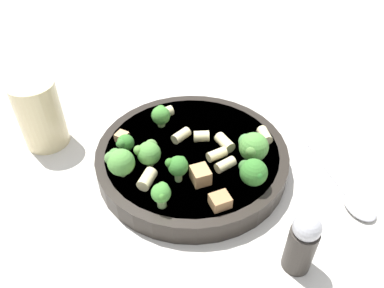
{
  "coord_description": "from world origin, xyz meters",
  "views": [
    {
      "loc": [
        -0.31,
        0.23,
        0.38
      ],
      "look_at": [
        0.0,
        0.0,
        0.04
      ],
      "focal_mm": 35.0,
      "sensor_mm": 36.0,
      "label": 1
    }
  ],
  "objects_px": {
    "chicken_chunk_1": "(122,137)",
    "broccoli_floret_3": "(161,115)",
    "pepper_shaker": "(304,242)",
    "rigatoni_1": "(265,135)",
    "rigatoni_2": "(225,165)",
    "rigatoni_7": "(166,112)",
    "broccoli_floret_2": "(253,172)",
    "chicken_chunk_0": "(220,201)",
    "rigatoni_6": "(225,142)",
    "broccoli_floret_0": "(178,166)",
    "broccoli_floret_4": "(149,152)",
    "broccoli_floret_7": "(161,193)",
    "broccoli_floret_5": "(125,143)",
    "chicken_chunk_2": "(200,175)",
    "pasta_bowl": "(192,156)",
    "broccoli_floret_6": "(120,161)",
    "spoon": "(351,195)",
    "rigatoni_0": "(181,136)",
    "rigatoni_5": "(147,179)",
    "broccoli_floret_1": "(253,147)",
    "rigatoni_4": "(201,136)",
    "rigatoni_3": "(217,154)",
    "drinking_glass": "(41,118)"
  },
  "relations": [
    {
      "from": "rigatoni_5",
      "to": "rigatoni_6",
      "type": "bearing_deg",
      "value": -91.42
    },
    {
      "from": "broccoli_floret_2",
      "to": "chicken_chunk_0",
      "type": "height_order",
      "value": "broccoli_floret_2"
    },
    {
      "from": "rigatoni_5",
      "to": "rigatoni_6",
      "type": "xyz_separation_m",
      "value": [
        -0.0,
        -0.12,
        -0.0
      ]
    },
    {
      "from": "broccoli_floret_2",
      "to": "chicken_chunk_0",
      "type": "bearing_deg",
      "value": 93.07
    },
    {
      "from": "rigatoni_2",
      "to": "broccoli_floret_6",
      "type": "bearing_deg",
      "value": 58.81
    },
    {
      "from": "rigatoni_2",
      "to": "rigatoni_6",
      "type": "bearing_deg",
      "value": -38.64
    },
    {
      "from": "broccoli_floret_3",
      "to": "rigatoni_5",
      "type": "distance_m",
      "value": 0.12
    },
    {
      "from": "broccoli_floret_2",
      "to": "chicken_chunk_1",
      "type": "xyz_separation_m",
      "value": [
        0.17,
        0.09,
        -0.02
      ]
    },
    {
      "from": "chicken_chunk_1",
      "to": "broccoli_floret_3",
      "type": "bearing_deg",
      "value": -92.93
    },
    {
      "from": "broccoli_floret_0",
      "to": "broccoli_floret_4",
      "type": "bearing_deg",
      "value": 18.72
    },
    {
      "from": "broccoli_floret_1",
      "to": "broccoli_floret_7",
      "type": "height_order",
      "value": "broccoli_floret_1"
    },
    {
      "from": "rigatoni_0",
      "to": "chicken_chunk_1",
      "type": "xyz_separation_m",
      "value": [
        0.05,
        0.07,
        -0.0
      ]
    },
    {
      "from": "pasta_bowl",
      "to": "broccoli_floret_0",
      "type": "xyz_separation_m",
      "value": [
        -0.04,
        0.05,
        0.04
      ]
    },
    {
      "from": "rigatoni_3",
      "to": "chicken_chunk_1",
      "type": "distance_m",
      "value": 0.14
    },
    {
      "from": "broccoli_floret_6",
      "to": "rigatoni_4",
      "type": "bearing_deg",
      "value": -92.93
    },
    {
      "from": "broccoli_floret_5",
      "to": "broccoli_floret_6",
      "type": "distance_m",
      "value": 0.04
    },
    {
      "from": "chicken_chunk_2",
      "to": "broccoli_floret_3",
      "type": "bearing_deg",
      "value": -9.99
    },
    {
      "from": "broccoli_floret_5",
      "to": "broccoli_floret_7",
      "type": "bearing_deg",
      "value": 174.41
    },
    {
      "from": "rigatoni_6",
      "to": "spoon",
      "type": "bearing_deg",
      "value": -147.86
    },
    {
      "from": "broccoli_floret_4",
      "to": "broccoli_floret_3",
      "type": "bearing_deg",
      "value": -42.83
    },
    {
      "from": "rigatoni_3",
      "to": "chicken_chunk_1",
      "type": "bearing_deg",
      "value": 37.96
    },
    {
      "from": "rigatoni_2",
      "to": "rigatoni_7",
      "type": "distance_m",
      "value": 0.14
    },
    {
      "from": "chicken_chunk_0",
      "to": "rigatoni_7",
      "type": "bearing_deg",
      "value": -13.44
    },
    {
      "from": "broccoli_floret_3",
      "to": "broccoli_floret_7",
      "type": "relative_size",
      "value": 0.96
    },
    {
      "from": "broccoli_floret_5",
      "to": "rigatoni_0",
      "type": "distance_m",
      "value": 0.08
    },
    {
      "from": "broccoli_floret_1",
      "to": "rigatoni_1",
      "type": "xyz_separation_m",
      "value": [
        0.02,
        -0.04,
        -0.01
      ]
    },
    {
      "from": "broccoli_floret_3",
      "to": "pepper_shaker",
      "type": "bearing_deg",
      "value": -178.55
    },
    {
      "from": "broccoli_floret_0",
      "to": "rigatoni_6",
      "type": "xyz_separation_m",
      "value": [
        0.01,
        -0.09,
        -0.02
      ]
    },
    {
      "from": "broccoli_floret_1",
      "to": "rigatoni_1",
      "type": "distance_m",
      "value": 0.05
    },
    {
      "from": "pepper_shaker",
      "to": "rigatoni_1",
      "type": "bearing_deg",
      "value": -31.51
    },
    {
      "from": "pasta_bowl",
      "to": "broccoli_floret_6",
      "type": "height_order",
      "value": "broccoli_floret_6"
    },
    {
      "from": "broccoli_floret_7",
      "to": "spoon",
      "type": "height_order",
      "value": "broccoli_floret_7"
    },
    {
      "from": "broccoli_floret_0",
      "to": "rigatoni_0",
      "type": "xyz_separation_m",
      "value": [
        0.06,
        -0.05,
        -0.02
      ]
    },
    {
      "from": "broccoli_floret_4",
      "to": "pepper_shaker",
      "type": "xyz_separation_m",
      "value": [
        -0.21,
        -0.07,
        -0.01
      ]
    },
    {
      "from": "pepper_shaker",
      "to": "pasta_bowl",
      "type": "bearing_deg",
      "value": 0.72
    },
    {
      "from": "broccoli_floret_0",
      "to": "rigatoni_0",
      "type": "distance_m",
      "value": 0.08
    },
    {
      "from": "chicken_chunk_2",
      "to": "pasta_bowl",
      "type": "bearing_deg",
      "value": -25.98
    },
    {
      "from": "pasta_bowl",
      "to": "drinking_glass",
      "type": "xyz_separation_m",
      "value": [
        0.18,
        0.15,
        0.03
      ]
    },
    {
      "from": "broccoli_floret_3",
      "to": "rigatoni_6",
      "type": "xyz_separation_m",
      "value": [
        -0.09,
        -0.04,
        -0.01
      ]
    },
    {
      "from": "rigatoni_2",
      "to": "pepper_shaker",
      "type": "xyz_separation_m",
      "value": [
        -0.14,
        0.01,
        0.0
      ]
    },
    {
      "from": "spoon",
      "to": "rigatoni_2",
      "type": "bearing_deg",
      "value": 46.18
    },
    {
      "from": "rigatoni_2",
      "to": "rigatoni_7",
      "type": "height_order",
      "value": "rigatoni_7"
    },
    {
      "from": "broccoli_floret_4",
      "to": "rigatoni_6",
      "type": "relative_size",
      "value": 1.26
    },
    {
      "from": "broccoli_floret_6",
      "to": "chicken_chunk_1",
      "type": "xyz_separation_m",
      "value": [
        0.06,
        -0.03,
        -0.02
      ]
    },
    {
      "from": "broccoli_floret_1",
      "to": "broccoli_floret_4",
      "type": "bearing_deg",
      "value": 59.09
    },
    {
      "from": "rigatoni_2",
      "to": "broccoli_floret_0",
      "type": "bearing_deg",
      "value": 71.84
    },
    {
      "from": "rigatoni_7",
      "to": "chicken_chunk_1",
      "type": "bearing_deg",
      "value": 97.38
    },
    {
      "from": "rigatoni_2",
      "to": "chicken_chunk_1",
      "type": "xyz_separation_m",
      "value": [
        0.13,
        0.08,
        -0.0
      ]
    },
    {
      "from": "broccoli_floret_7",
      "to": "chicken_chunk_1",
      "type": "height_order",
      "value": "broccoli_floret_7"
    },
    {
      "from": "broccoli_floret_2",
      "to": "broccoli_floret_4",
      "type": "height_order",
      "value": "broccoli_floret_2"
    }
  ]
}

